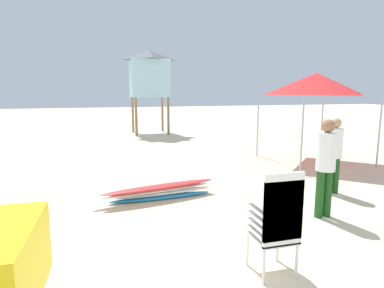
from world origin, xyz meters
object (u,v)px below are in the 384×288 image
object	(u,v)px
surfboard_pile	(159,191)
lifeguard_near_left	(334,151)
popup_canopy	(316,84)
stacked_plastic_chairs	(277,216)
lifeguard_tower	(149,74)
lifeguard_near_center	(326,162)

from	to	relation	value
surfboard_pile	lifeguard_near_left	world-z (taller)	lifeguard_near_left
lifeguard_near_left	popup_canopy	world-z (taller)	popup_canopy
stacked_plastic_chairs	lifeguard_tower	size ratio (longest dim) A/B	0.32
popup_canopy	lifeguard_tower	xyz separation A→B (m)	(-3.75, 8.01, 0.62)
lifeguard_near_center	surfboard_pile	bearing A→B (deg)	146.90
lifeguard_near_left	lifeguard_tower	distance (m)	11.25
lifeguard_near_center	lifeguard_tower	world-z (taller)	lifeguard_tower
lifeguard_tower	lifeguard_near_center	bearing A→B (deg)	-84.33
stacked_plastic_chairs	lifeguard_tower	distance (m)	13.54
stacked_plastic_chairs	surfboard_pile	distance (m)	3.27
lifeguard_near_left	lifeguard_near_center	distance (m)	1.49
stacked_plastic_chairs	popup_canopy	bearing A→B (deg)	50.96
stacked_plastic_chairs	lifeguard_near_left	xyz separation A→B (m)	(2.78, 2.50, 0.18)
stacked_plastic_chairs	lifeguard_near_left	distance (m)	3.75
stacked_plastic_chairs	lifeguard_near_center	distance (m)	2.27
surfboard_pile	lifeguard_near_center	size ratio (longest dim) A/B	1.50
lifeguard_near_left	lifeguard_near_center	size ratio (longest dim) A/B	0.95
stacked_plastic_chairs	surfboard_pile	xyz separation A→B (m)	(-0.83, 3.11, -0.58)
lifeguard_tower	lifeguard_near_left	bearing A→B (deg)	-78.42
lifeguard_near_center	stacked_plastic_chairs	bearing A→B (deg)	-140.62
stacked_plastic_chairs	lifeguard_near_left	world-z (taller)	lifeguard_near_left
surfboard_pile	lifeguard_near_left	distance (m)	3.74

